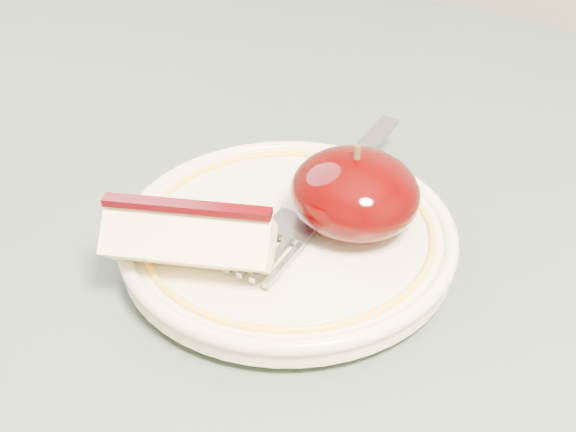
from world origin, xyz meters
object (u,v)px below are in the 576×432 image
Objects in this scene: table at (179,361)px; fork at (324,193)px; plate at (288,236)px; apple_half at (355,193)px.

fork is (0.06, 0.08, 0.11)m from table.
plate is (0.06, 0.04, 0.10)m from table.
plate is 0.05m from apple_half.
plate is 1.01× the size of fork.
fork is at bearing 88.93° from plate.
plate is at bearing -139.73° from apple_half.
apple_half is (0.03, 0.02, 0.03)m from plate.
table is at bearing -145.50° from plate.
plate reaches higher than table.
fork is at bearing 52.67° from table.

